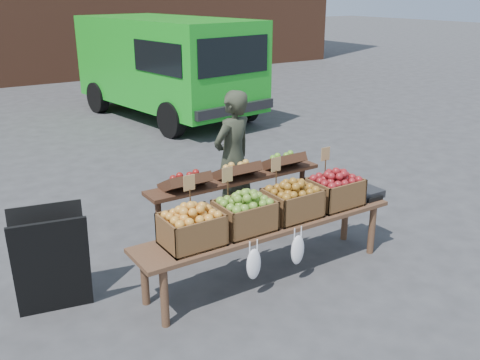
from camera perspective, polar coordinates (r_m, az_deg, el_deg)
ground at (r=5.16m, az=5.14°, el=-11.34°), size 80.00×80.00×0.00m
delivery_van at (r=11.76m, az=-7.80°, el=11.67°), size 2.78×4.94×2.10m
vendor at (r=6.24m, az=-0.78°, el=2.38°), size 0.66×0.53×1.59m
chalkboard_sign at (r=4.87m, az=-19.49°, el=-8.20°), size 0.67×0.45×0.94m
back_table at (r=5.69m, az=-0.42°, el=-2.33°), size 2.10×0.44×1.04m
display_bench at (r=5.20m, az=3.05°, el=-7.44°), size 2.70×0.56×0.57m
crate_golden_apples at (r=4.62m, az=-5.19°, el=-5.28°), size 0.50×0.40×0.28m
crate_russet_pears at (r=4.87m, az=0.52°, el=-3.81°), size 0.50×0.40×0.28m
crate_red_apples at (r=5.17m, az=5.60°, el=-2.46°), size 0.50×0.40×0.28m
crate_green_apples at (r=5.52m, az=10.07°, el=-1.25°), size 0.50×0.40×0.28m
weighing_scale at (r=5.83m, az=13.07°, el=-1.34°), size 0.34×0.30×0.08m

